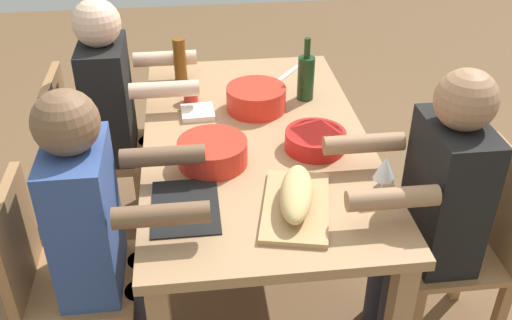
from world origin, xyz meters
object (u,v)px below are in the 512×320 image
Objects in this scene: chair_far_right at (85,147)px; dining_table at (256,156)px; diner_far_left at (98,224)px; beer_bottle at (180,61)px; diner_near_left at (434,199)px; bread_loaf at (296,193)px; serving_bowl_fruit at (315,139)px; wine_glass at (385,170)px; serving_bowl_greens at (256,97)px; serving_bowl_salad at (213,151)px; cutting_board at (296,207)px; cup_far_right at (191,93)px; diner_far_right at (118,105)px; chair_far_left at (55,275)px; chair_near_left at (471,241)px; napkin_stack at (198,113)px; wine_bottle at (306,77)px.

dining_table is at bearing -119.56° from chair_far_right.
diner_far_left is 5.45× the size of beer_bottle.
diner_far_left is (0.00, 1.19, 0.00)m from diner_near_left.
dining_table is at bearing -53.41° from diner_far_left.
bread_loaf is at bearing 95.80° from diner_near_left.
serving_bowl_fruit is 1.45× the size of wine_glass.
wine_glass reaches higher than serving_bowl_fruit.
serving_bowl_greens is at bearing 3.72° from bread_loaf.
serving_bowl_salad is 0.42m from cutting_board.
bread_loaf is 0.91m from cup_far_right.
chair_far_right is 0.71× the size of diner_far_right.
diner_near_left is at bearing -126.59° from diner_far_right.
diner_far_right is (0.00, -0.18, 0.21)m from chair_far_right.
chair_far_right is 3.22× the size of serving_bowl_salad.
chair_far_left is 0.90m from cutting_board.
diner_far_left is 0.68m from cutting_board.
chair_near_left is (-0.44, -0.78, -0.17)m from dining_table.
beer_bottle is at bearing -67.37° from diner_far_right.
chair_far_right is at bearing 43.96° from serving_bowl_salad.
wine_glass is at bearing -153.21° from serving_bowl_greens.
chair_far_left is at bearing 168.24° from diner_far_right.
diner_near_left is at bearing -122.74° from chair_far_right.
cup_far_right reaches higher than serving_bowl_fruit.
diner_far_left is at bearing 137.64° from serving_bowl_greens.
napkin_stack is at bearing 46.20° from dining_table.
chair_far_right is at bearing 0.00° from chair_far_left.
diner_far_right is 0.99m from serving_bowl_fruit.
dining_table is at bearing -60.44° from chair_far_left.
serving_bowl_fruit is at bearing -119.10° from chair_far_right.
cutting_board is (-0.32, -0.26, -0.04)m from serving_bowl_salad.
bread_loaf is at bearing -144.31° from diner_far_right.
diner_near_left reaches higher than chair_near_left.
dining_table is at bearing 39.78° from wine_glass.
bread_loaf is at bearing -140.66° from serving_bowl_salad.
dining_table is 0.29m from serving_bowl_salad.
wine_bottle is at bearing 23.34° from diner_near_left.
chair_near_left is 0.77m from bread_loaf.
chair_far_right is 6.07× the size of napkin_stack.
diner_near_left is 0.52m from cutting_board.
diner_far_left is (-0.88, 0.00, 0.00)m from diner_far_right.
serving_bowl_greens is 3.18× the size of cup_far_right.
diner_near_left is 1.00× the size of diner_far_right.
serving_bowl_salad reaches higher than serving_bowl_fruit.
bread_loaf is at bearing 0.00° from cutting_board.
wine_bottle is (-0.12, -1.04, 0.37)m from chair_far_right.
chair_far_left is at bearing 90.00° from chair_near_left.
chair_near_left is 3.54× the size of serving_bowl_fruit.
diner_near_left reaches higher than cup_far_right.
diner_near_left is 1.35m from beer_bottle.
beer_bottle is (1.06, 0.37, 0.04)m from bread_loaf.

